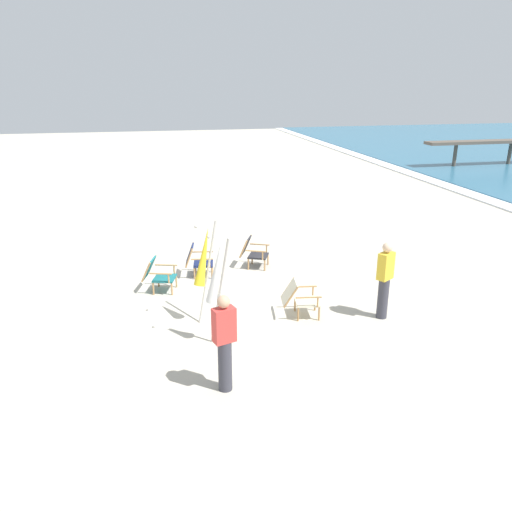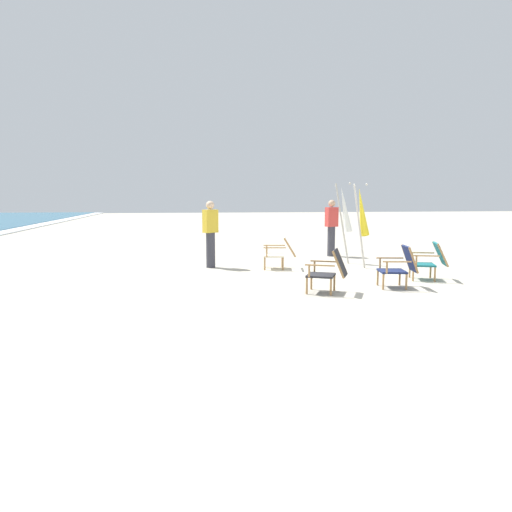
% 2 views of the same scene
% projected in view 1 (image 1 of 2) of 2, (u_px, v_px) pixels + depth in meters
% --- Properties ---
extents(ground_plane, '(80.00, 80.00, 0.00)m').
position_uv_depth(ground_plane, '(225.00, 288.00, 11.85)').
color(ground_plane, '#B7AF9E').
extents(beach_chair_front_left, '(0.75, 0.86, 0.80)m').
position_uv_depth(beach_chair_front_left, '(157.00, 274.00, 11.55)').
color(beach_chair_front_left, '#196066').
rests_on(beach_chair_front_left, ground).
extents(beach_chair_back_left, '(0.68, 0.85, 0.77)m').
position_uv_depth(beach_chair_back_left, '(299.00, 297.00, 10.31)').
color(beach_chair_back_left, beige).
rests_on(beach_chair_back_left, ground).
extents(beach_chair_front_right, '(0.81, 0.88, 0.81)m').
position_uv_depth(beach_chair_front_right, '(252.00, 251.00, 13.06)').
color(beach_chair_front_right, '#28282D').
rests_on(beach_chair_front_right, ground).
extents(beach_chair_far_center, '(0.67, 0.76, 0.81)m').
position_uv_depth(beach_chair_far_center, '(197.00, 260.00, 12.45)').
color(beach_chair_far_center, '#19234C').
rests_on(beach_chair_far_center, ground).
extents(umbrella_furled_yellow, '(0.51, 0.59, 2.06)m').
position_uv_depth(umbrella_furled_yellow, '(204.00, 258.00, 9.85)').
color(umbrella_furled_yellow, '#B7B2A8').
rests_on(umbrella_furled_yellow, ground).
extents(umbrella_furled_white, '(0.37, 0.49, 2.10)m').
position_uv_depth(umbrella_furled_white, '(216.00, 274.00, 8.93)').
color(umbrella_furled_white, '#B7B2A8').
rests_on(umbrella_furled_white, ground).
extents(person_near_chairs, '(0.29, 0.38, 1.63)m').
position_uv_depth(person_near_chairs, '(224.00, 342.00, 7.69)').
color(person_near_chairs, '#383842').
rests_on(person_near_chairs, ground).
extents(person_by_waterline, '(0.35, 0.39, 1.63)m').
position_uv_depth(person_by_waterline, '(385.00, 280.00, 10.11)').
color(person_by_waterline, '#383842').
rests_on(person_by_waterline, ground).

